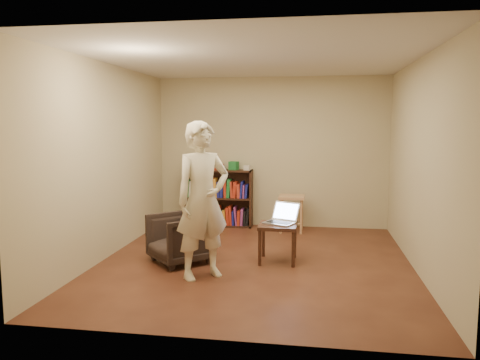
% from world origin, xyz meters
% --- Properties ---
extents(floor, '(4.50, 4.50, 0.00)m').
position_xyz_m(floor, '(0.00, 0.00, 0.00)').
color(floor, '#421F15').
rests_on(floor, ground).
extents(ceiling, '(4.50, 4.50, 0.00)m').
position_xyz_m(ceiling, '(0.00, 0.00, 2.60)').
color(ceiling, silver).
rests_on(ceiling, wall_back).
extents(wall_back, '(4.00, 0.00, 4.00)m').
position_xyz_m(wall_back, '(0.00, 2.25, 1.30)').
color(wall_back, '#BFB590').
rests_on(wall_back, floor).
extents(wall_left, '(0.00, 4.50, 4.50)m').
position_xyz_m(wall_left, '(-2.00, 0.00, 1.30)').
color(wall_left, '#BFB590').
rests_on(wall_left, floor).
extents(wall_right, '(0.00, 4.50, 4.50)m').
position_xyz_m(wall_right, '(2.00, 0.00, 1.30)').
color(wall_right, '#BFB590').
rests_on(wall_right, floor).
extents(bookshelf, '(1.20, 0.30, 1.00)m').
position_xyz_m(bookshelf, '(-0.92, 2.09, 0.44)').
color(bookshelf, black).
rests_on(bookshelf, floor).
extents(box_yellow, '(0.28, 0.23, 0.20)m').
position_xyz_m(box_yellow, '(-1.31, 2.07, 1.10)').
color(box_yellow, orange).
rests_on(box_yellow, bookshelf).
extents(red_cloth, '(0.29, 0.22, 0.10)m').
position_xyz_m(red_cloth, '(-0.98, 2.09, 1.05)').
color(red_cloth, maroon).
rests_on(red_cloth, bookshelf).
extents(box_green, '(0.17, 0.17, 0.14)m').
position_xyz_m(box_green, '(-0.65, 2.10, 1.07)').
color(box_green, '#1D6D30').
rests_on(box_green, bookshelf).
extents(box_white, '(0.12, 0.12, 0.08)m').
position_xyz_m(box_white, '(-0.40, 2.06, 1.04)').
color(box_white, beige).
rests_on(box_white, bookshelf).
extents(stool, '(0.42, 0.42, 0.61)m').
position_xyz_m(stool, '(0.38, 1.84, 0.49)').
color(stool, '#B07B55').
rests_on(stool, floor).
extents(armchair, '(0.98, 0.98, 0.64)m').
position_xyz_m(armchair, '(-0.97, -0.15, 0.32)').
color(armchair, '#2C221D').
rests_on(armchair, floor).
extents(side_table, '(0.49, 0.49, 0.50)m').
position_xyz_m(side_table, '(0.29, 0.07, 0.42)').
color(side_table, black).
rests_on(side_table, floor).
extents(laptop, '(0.50, 0.50, 0.26)m').
position_xyz_m(laptop, '(0.33, 0.16, 0.56)').
color(laptop, '#AEAEB3').
rests_on(laptop, side_table).
extents(person, '(0.79, 0.77, 1.83)m').
position_xyz_m(person, '(-0.53, -0.69, 0.92)').
color(person, beige).
rests_on(person, floor).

